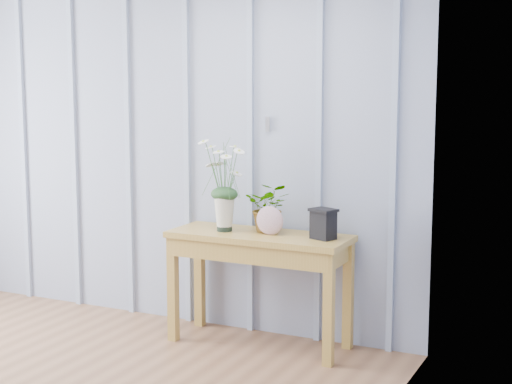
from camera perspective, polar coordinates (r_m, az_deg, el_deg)
The scene contains 6 objects.
room_shell at distance 4.64m, azimuth -16.40°, elevation 10.84°, with size 4.00×4.50×2.50m.
sideboard at distance 5.14m, azimuth 0.24°, elevation -4.28°, with size 1.20×0.45×0.75m.
daisy_vase at distance 5.14m, azimuth -2.33°, elevation 1.54°, with size 0.45×0.35×0.64m.
spider_plant at distance 5.15m, azimuth 0.97°, elevation -1.10°, with size 0.30×0.26×0.33m, color #19381B.
felt_disc_vessel at distance 5.05m, azimuth 1.01°, elevation -2.09°, with size 0.19×0.05×0.19m, color #86496B.
carved_box at distance 4.94m, azimuth 4.92°, elevation -2.30°, with size 0.19×0.17×0.19m.
Camera 1 is at (3.09, -2.54, 1.75)m, focal length 55.00 mm.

